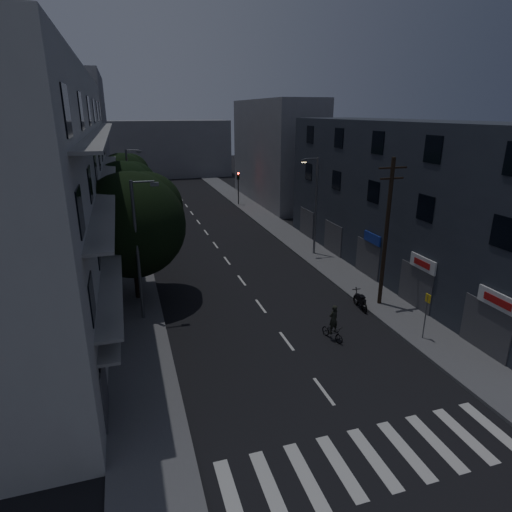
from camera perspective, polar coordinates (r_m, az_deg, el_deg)
ground at (r=39.66m, az=-5.57°, el=1.67°), size 160.00×160.00×0.00m
sidewalk_left at (r=38.93m, az=-16.44°, el=0.75°), size 3.00×90.00×0.15m
sidewalk_right at (r=41.72m, az=4.56°, el=2.66°), size 3.00×90.00×0.15m
crosswalk at (r=17.16m, az=15.42°, el=-24.58°), size 10.90×3.00×0.01m
lane_markings at (r=45.57m, az=-7.21°, el=3.87°), size 0.15×60.50×0.01m
building_left at (r=30.86m, az=-25.65°, el=8.35°), size 7.00×36.00×14.00m
building_right at (r=33.20m, az=19.25°, el=7.13°), size 6.19×28.00×11.00m
building_far_left at (r=60.46m, az=-22.16°, el=14.02°), size 6.00×20.00×16.00m
building_far_right at (r=57.81m, az=2.63°, el=13.68°), size 6.00×20.00×13.00m
building_far_end at (r=82.79m, az=-12.34°, el=13.77°), size 24.00×8.00×10.00m
tree_near at (r=27.43m, az=-16.06°, el=4.55°), size 6.56×6.56×8.09m
tree_mid at (r=39.68m, az=-17.14°, el=8.05°), size 6.03×6.03×7.42m
tree_far at (r=49.84m, az=-17.25°, el=9.94°), size 5.82×5.82×7.20m
traffic_signal_far_right at (r=55.30m, az=-2.38°, el=9.90°), size 0.28×0.37×4.10m
traffic_signal_far_left at (r=52.47m, az=-16.35°, el=8.69°), size 0.28×0.37×4.10m
street_lamp_left_near at (r=24.50m, az=-15.34°, el=1.47°), size 1.51×0.25×8.00m
street_lamp_right at (r=35.48m, az=7.85°, el=7.21°), size 1.51×0.25×8.00m
street_lamp_left_far at (r=44.04m, az=-16.40°, el=8.86°), size 1.51×0.25×8.00m
utility_pole at (r=26.60m, az=17.00°, el=3.27°), size 1.80×0.24×9.00m
bus_stop_sign at (r=24.06m, az=21.79°, el=-6.48°), size 0.06×0.35×2.52m
motorcycle at (r=27.29m, az=13.73°, el=-5.88°), size 0.53×1.85×1.19m
cyclist at (r=23.38m, az=10.20°, el=-9.43°), size 0.96×1.66×1.99m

